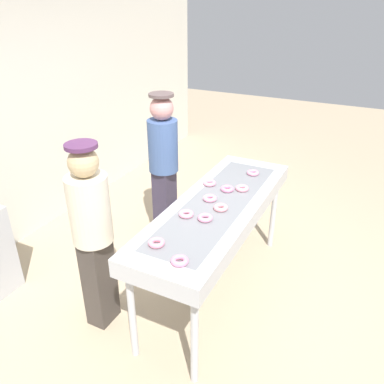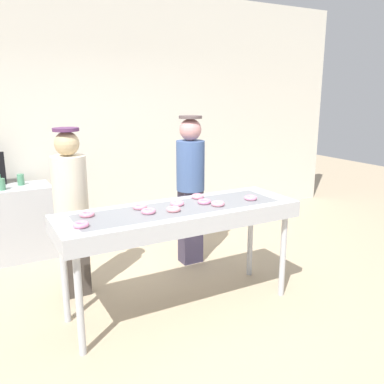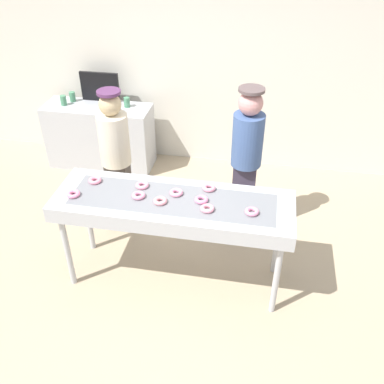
{
  "view_description": "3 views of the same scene",
  "coord_description": "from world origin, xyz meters",
  "views": [
    {
      "loc": [
        -2.69,
        -1.11,
        2.53
      ],
      "look_at": [
        0.07,
        0.28,
        0.96
      ],
      "focal_mm": 36.12,
      "sensor_mm": 36.0,
      "label": 1
    },
    {
      "loc": [
        -1.54,
        -3.02,
        1.93
      ],
      "look_at": [
        0.21,
        0.18,
        1.03
      ],
      "focal_mm": 38.09,
      "sensor_mm": 36.0,
      "label": 2
    },
    {
      "loc": [
        0.73,
        -3.01,
        3.18
      ],
      "look_at": [
        0.13,
        0.2,
        0.91
      ],
      "focal_mm": 40.51,
      "sensor_mm": 36.0,
      "label": 3
    }
  ],
  "objects": [
    {
      "name": "strawberry_donut_3",
      "position": [
        0.32,
        -0.1,
        0.97
      ],
      "size": [
        0.15,
        0.15,
        0.04
      ],
      "primitive_type": "torus",
      "rotation": [
        0.0,
        0.0,
        0.3
      ],
      "color": "pink",
      "rests_on": "fryer_conveyor"
    },
    {
      "name": "worker_assistant",
      "position": [
        0.58,
        0.88,
        0.95
      ],
      "size": [
        0.31,
        0.31,
        1.68
      ],
      "rotation": [
        0.0,
        0.0,
        3.41
      ],
      "color": "#352F42",
      "rests_on": "ground"
    },
    {
      "name": "back_wall",
      "position": [
        0.0,
        2.41,
        1.63
      ],
      "size": [
        8.0,
        0.12,
        3.25
      ],
      "primitive_type": "cube",
      "color": "silver",
      "rests_on": "ground"
    },
    {
      "name": "strawberry_donut_0",
      "position": [
        -0.77,
        0.14,
        0.97
      ],
      "size": [
        0.14,
        0.14,
        0.04
      ],
      "primitive_type": "torus",
      "rotation": [
        0.0,
        0.0,
        1.71
      ],
      "color": "pink",
      "rests_on": "fryer_conveyor"
    },
    {
      "name": "strawberry_donut_2",
      "position": [
        0.01,
        0.08,
        0.97
      ],
      "size": [
        0.17,
        0.17,
        0.04
      ],
      "primitive_type": "torus",
      "rotation": [
        0.0,
        0.0,
        2.17
      ],
      "color": "pink",
      "rests_on": "fryer_conveyor"
    },
    {
      "name": "strawberry_donut_1",
      "position": [
        0.7,
        -0.08,
        0.97
      ],
      "size": [
        0.16,
        0.16,
        0.04
      ],
      "primitive_type": "torus",
      "rotation": [
        0.0,
        0.0,
        1.2
      ],
      "color": "pink",
      "rests_on": "fryer_conveyor"
    },
    {
      "name": "ground_plane",
      "position": [
        0.0,
        0.0,
        0.0
      ],
      "size": [
        16.0,
        16.0,
        0.0
      ],
      "primitive_type": "plane",
      "color": "tan"
    },
    {
      "name": "strawberry_donut_4",
      "position": [
        -0.3,
        -0.02,
        0.97
      ],
      "size": [
        0.17,
        0.17,
        0.04
      ],
      "primitive_type": "torus",
      "rotation": [
        0.0,
        0.0,
        0.64
      ],
      "color": "pink",
      "rests_on": "fryer_conveyor"
    },
    {
      "name": "strawberry_donut_8",
      "position": [
        -0.32,
        0.14,
        0.97
      ],
      "size": [
        0.17,
        0.17,
        0.04
      ],
      "primitive_type": "torus",
      "rotation": [
        0.0,
        0.0,
        0.69
      ],
      "color": "pink",
      "rests_on": "fryer_conveyor"
    },
    {
      "name": "strawberry_donut_7",
      "position": [
        0.29,
        0.21,
        0.97
      ],
      "size": [
        0.17,
        0.17,
        0.04
      ],
      "primitive_type": "torus",
      "rotation": [
        0.0,
        0.0,
        2.16
      ],
      "color": "pink",
      "rests_on": "fryer_conveyor"
    },
    {
      "name": "strawberry_donut_6",
      "position": [
        -0.1,
        -0.07,
        0.97
      ],
      "size": [
        0.17,
        0.17,
        0.04
      ],
      "primitive_type": "torus",
      "rotation": [
        0.0,
        0.0,
        2.41
      ],
      "color": "pink",
      "rests_on": "fryer_conveyor"
    },
    {
      "name": "fryer_conveyor",
      "position": [
        0.0,
        0.0,
        0.87
      ],
      "size": [
        2.13,
        0.68,
        0.95
      ],
      "color": "#B7BABF",
      "rests_on": "ground"
    },
    {
      "name": "strawberry_donut_9",
      "position": [
        0.25,
        0.02,
        0.97
      ],
      "size": [
        0.15,
        0.15,
        0.04
      ],
      "primitive_type": "torus",
      "rotation": [
        0.0,
        0.0,
        0.36
      ],
      "color": "pink",
      "rests_on": "fryer_conveyor"
    },
    {
      "name": "worker_baker",
      "position": [
        -0.77,
        0.72,
        0.91
      ],
      "size": [
        0.31,
        0.31,
        1.62
      ],
      "rotation": [
        0.0,
        0.0,
        3.16
      ],
      "color": "#3E3732",
      "rests_on": "ground"
    },
    {
      "name": "strawberry_donut_5",
      "position": [
        -0.88,
        -0.11,
        0.97
      ],
      "size": [
        0.16,
        0.16,
        0.04
      ],
      "primitive_type": "torus",
      "rotation": [
        0.0,
        0.0,
        0.47
      ],
      "color": "pink",
      "rests_on": "fryer_conveyor"
    }
  ]
}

